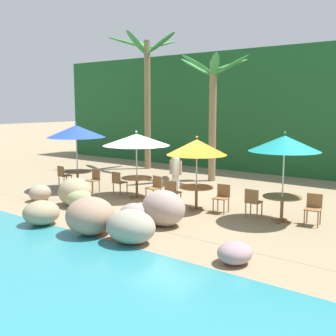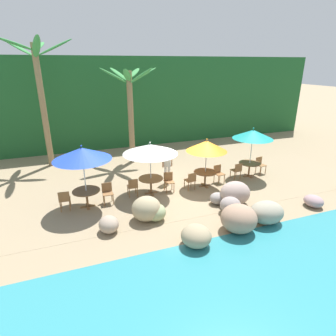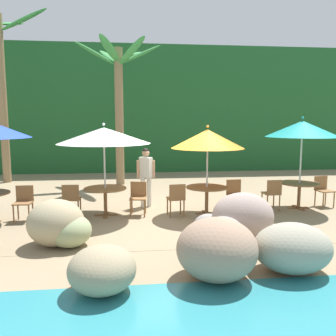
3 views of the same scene
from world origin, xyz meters
name	(u,v)px [view 3 (image 3 of 3)]	position (x,y,z in m)	size (l,w,h in m)	color
ground_plane	(164,215)	(0.00, 0.00, 0.00)	(120.00, 120.00, 0.00)	#937F60
terrace_deck	(164,214)	(0.00, 0.00, 0.00)	(18.00, 5.20, 0.01)	#937F60
foliage_backdrop	(146,110)	(0.00, 9.00, 3.00)	(28.00, 2.40, 6.00)	#1E5628
rock_seawall	(211,235)	(0.56, -3.01, 0.41)	(11.79, 3.13, 0.99)	tan
chair_blue_seaward	(24,200)	(-3.51, -0.17, 0.51)	(0.42, 0.43, 0.87)	olive
umbrella_white	(104,136)	(-1.53, 0.07, 2.09)	(2.38, 2.38, 2.42)	silver
dining_table_white	(105,193)	(-1.53, 0.07, 0.61)	(1.10, 1.10, 0.74)	brown
chair_white_seaward	(138,196)	(-0.67, 0.06, 0.51)	(0.46, 0.47, 0.87)	olive
chair_white_inland	(71,198)	(-2.38, 0.00, 0.51)	(0.43, 0.44, 0.87)	olive
umbrella_orange	(208,139)	(1.13, -0.07, 2.00)	(1.90, 1.90, 2.36)	silver
dining_table_orange	(207,191)	(1.13, -0.07, 0.61)	(1.10, 1.10, 0.74)	brown
chair_orange_seaward	(235,193)	(1.96, 0.13, 0.51)	(0.47, 0.48, 0.87)	olive
chair_orange_inland	(176,197)	(0.30, -0.25, 0.51)	(0.46, 0.47, 0.87)	olive
umbrella_teal	(302,129)	(3.86, 0.25, 2.25)	(2.00, 2.00, 2.58)	silver
dining_table_teal	(299,187)	(3.86, 0.25, 0.61)	(1.10, 1.10, 0.74)	brown
chair_teal_seaward	(323,189)	(4.69, 0.46, 0.51)	(0.48, 0.48, 0.87)	olive
chair_teal_inland	(272,192)	(3.02, 0.11, 0.51)	(0.44, 0.45, 0.87)	olive
palm_tree_nearest	(0,69)	(-5.83, 5.70, 4.47)	(3.55, 3.84, 6.81)	olive
palm_tree_second	(119,89)	(-1.23, 4.69, 3.66)	(3.26, 3.14, 5.38)	olive
waiter_in_white	(146,173)	(-0.43, 0.92, 0.99)	(0.52, 0.35, 1.70)	white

